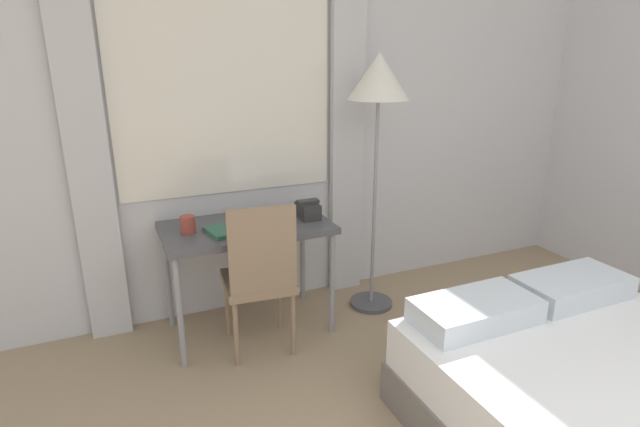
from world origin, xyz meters
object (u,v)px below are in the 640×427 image
at_px(book, 228,230).
at_px(telephone, 308,210).
at_px(mug, 188,225).
at_px(desk, 247,235).
at_px(desk_chair, 260,272).
at_px(standing_lamp, 378,93).

bearing_deg(book, telephone, 5.39).
bearing_deg(telephone, mug, 177.85).
xyz_separation_m(desk, book, (-0.13, -0.08, 0.08)).
relative_size(desk_chair, mug, 9.21).
bearing_deg(desk, standing_lamp, -2.60).
distance_m(book, mug, 0.23).
bearing_deg(standing_lamp, book, -177.69).
bearing_deg(standing_lamp, mug, 178.25).
height_order(desk_chair, book, desk_chair).
bearing_deg(desk, telephone, -4.39).
relative_size(standing_lamp, book, 6.45).
distance_m(standing_lamp, telephone, 0.86).
height_order(desk, telephone, telephone).
xyz_separation_m(desk_chair, standing_lamp, (0.89, 0.25, 0.97)).
xyz_separation_m(desk_chair, book, (-0.13, 0.21, 0.21)).
distance_m(desk, book, 0.18).
bearing_deg(mug, telephone, -2.15).
distance_m(desk_chair, telephone, 0.55).
xyz_separation_m(standing_lamp, mug, (-1.24, 0.04, -0.72)).
height_order(desk, book, book).
bearing_deg(desk_chair, standing_lamp, 21.07).
relative_size(telephone, book, 0.63).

